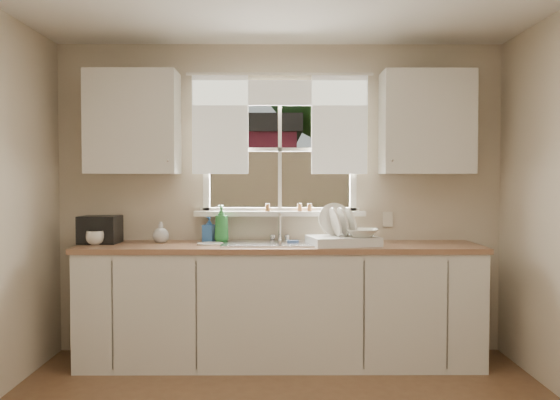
{
  "coord_description": "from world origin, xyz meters",
  "views": [
    {
      "loc": [
        -0.02,
        -2.83,
        1.41
      ],
      "look_at": [
        0.0,
        1.65,
        1.25
      ],
      "focal_mm": 38.0,
      "sensor_mm": 36.0,
      "label": 1
    }
  ],
  "objects_px": {
    "dish_rack": "(342,237)",
    "soap_bottle_a": "(221,224)",
    "black_appliance": "(100,229)",
    "cup": "(95,238)"
  },
  "relations": [
    {
      "from": "black_appliance",
      "to": "dish_rack",
      "type": "bearing_deg",
      "value": -2.11
    },
    {
      "from": "dish_rack",
      "to": "cup",
      "type": "distance_m",
      "value": 1.87
    },
    {
      "from": "dish_rack",
      "to": "soap_bottle_a",
      "type": "relative_size",
      "value": 1.91
    },
    {
      "from": "cup",
      "to": "black_appliance",
      "type": "height_order",
      "value": "black_appliance"
    },
    {
      "from": "dish_rack",
      "to": "cup",
      "type": "bearing_deg",
      "value": 179.7
    },
    {
      "from": "dish_rack",
      "to": "cup",
      "type": "height_order",
      "value": "dish_rack"
    },
    {
      "from": "soap_bottle_a",
      "to": "black_appliance",
      "type": "bearing_deg",
      "value": -160.59
    },
    {
      "from": "soap_bottle_a",
      "to": "black_appliance",
      "type": "height_order",
      "value": "soap_bottle_a"
    },
    {
      "from": "cup",
      "to": "black_appliance",
      "type": "distance_m",
      "value": 0.14
    },
    {
      "from": "dish_rack",
      "to": "soap_bottle_a",
      "type": "height_order",
      "value": "dish_rack"
    }
  ]
}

